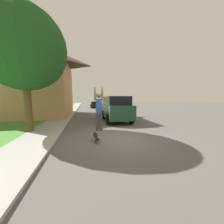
# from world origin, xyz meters

# --- Properties ---
(ground_plane) EXTENTS (120.00, 120.00, 0.00)m
(ground_plane) POSITION_xyz_m (0.00, 0.00, 0.00)
(ground_plane) COLOR #54514F
(lawn) EXTENTS (10.00, 80.00, 0.08)m
(lawn) POSITION_xyz_m (-8.00, 6.00, 0.04)
(lawn) COLOR #478E38
(lawn) RESTS_ON ground_plane
(sidewalk) EXTENTS (1.80, 80.00, 0.10)m
(sidewalk) POSITION_xyz_m (-3.60, 6.00, 0.05)
(sidewalk) COLOR #9E9E99
(sidewalk) RESTS_ON ground_plane
(house) EXTENTS (10.33, 8.05, 8.18)m
(house) POSITION_xyz_m (-7.84, 9.07, 4.34)
(house) COLOR tan
(house) RESTS_ON lawn
(lawn_tree_near) EXTENTS (4.34, 4.34, 6.61)m
(lawn_tree_near) POSITION_xyz_m (-4.45, 1.96, 4.51)
(lawn_tree_near) COLOR brown
(lawn_tree_near) RESTS_ON lawn
(suv_parked) EXTENTS (2.04, 4.44, 2.09)m
(suv_parked) POSITION_xyz_m (1.17, 4.57, 1.12)
(suv_parked) COLOR #193823
(suv_parked) RESTS_ON ground_plane
(car_down_street) EXTENTS (1.93, 4.27, 1.28)m
(car_down_street) POSITION_xyz_m (0.68, 20.15, 0.63)
(car_down_street) COLOR black
(car_down_street) RESTS_ON ground_plane
(skateboarder) EXTENTS (0.41, 0.22, 1.94)m
(skateboarder) POSITION_xyz_m (-0.79, -0.28, 1.48)
(skateboarder) COLOR #38383D
(skateboarder) RESTS_ON ground_plane
(skateboard) EXTENTS (0.27, 0.75, 0.31)m
(skateboard) POSITION_xyz_m (-0.93, -0.22, 0.22)
(skateboard) COLOR black
(skateboard) RESTS_ON ground_plane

